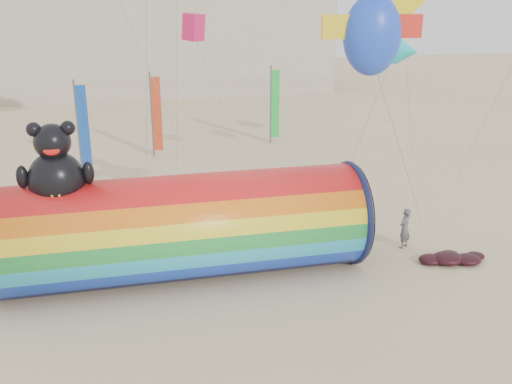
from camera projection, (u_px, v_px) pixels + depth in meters
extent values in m
plane|color=#CCB58C|center=(252.00, 269.00, 20.41)|extent=(160.00, 160.00, 0.00)
cylinder|color=red|center=(184.00, 227.00, 19.42)|extent=(12.39, 3.61, 3.61)
torus|color=#0F1438|center=(350.00, 212.00, 20.80)|extent=(0.25, 3.79, 3.79)
cylinder|color=black|center=(353.00, 212.00, 20.83)|extent=(0.06, 3.58, 3.58)
ellipsoid|color=black|center=(57.00, 180.00, 17.92)|extent=(1.77, 1.58, 1.86)
ellipsoid|color=yellow|center=(56.00, 189.00, 17.43)|extent=(0.91, 0.40, 0.79)
sphere|color=black|center=(52.00, 142.00, 17.53)|extent=(1.14, 1.14, 1.14)
sphere|color=black|center=(34.00, 130.00, 17.29)|extent=(0.45, 0.45, 0.45)
sphere|color=black|center=(68.00, 128.00, 17.51)|extent=(0.45, 0.45, 0.45)
ellipsoid|color=red|center=(51.00, 150.00, 17.15)|extent=(0.50, 0.18, 0.32)
ellipsoid|color=black|center=(22.00, 177.00, 17.54)|extent=(0.37, 0.37, 0.74)
ellipsoid|color=black|center=(88.00, 173.00, 17.98)|extent=(0.37, 0.37, 0.74)
imported|color=#525459|center=(405.00, 228.00, 22.00)|extent=(0.70, 0.65, 1.61)
ellipsoid|color=#390A15|center=(448.00, 258.00, 20.82)|extent=(1.17, 0.99, 0.41)
ellipsoid|color=#390A15|center=(468.00, 259.00, 20.80)|extent=(0.99, 0.84, 0.34)
ellipsoid|color=#390A15|center=(431.00, 259.00, 20.83)|extent=(0.91, 0.77, 0.32)
ellipsoid|color=#390A15|center=(449.00, 255.00, 21.27)|extent=(0.78, 0.66, 0.27)
ellipsoid|color=#390A15|center=(475.00, 256.00, 21.20)|extent=(0.73, 0.62, 0.25)
cylinder|color=#59595E|center=(78.00, 127.00, 31.22)|extent=(0.10, 0.10, 5.20)
cube|color=#1646A5|center=(84.00, 126.00, 31.28)|extent=(0.56, 0.06, 4.50)
cylinder|color=#59595E|center=(152.00, 115.00, 34.62)|extent=(0.10, 0.10, 5.20)
cube|color=red|center=(157.00, 114.00, 34.68)|extent=(0.56, 0.06, 4.50)
cylinder|color=#59595E|center=(271.00, 105.00, 38.12)|extent=(0.10, 0.10, 5.20)
cube|color=green|center=(275.00, 104.00, 38.17)|extent=(0.56, 0.06, 4.50)
ellipsoid|color=blue|center=(372.00, 35.00, 16.05)|extent=(1.70, 1.32, 2.26)
cube|color=#DF185D|center=(194.00, 27.00, 27.81)|extent=(0.79, 0.79, 1.27)
cube|color=yellow|center=(411.00, 0.00, 22.72)|extent=(0.92, 0.06, 1.29)
cone|color=#1AC5D5|center=(407.00, 51.00, 32.04)|extent=(1.55, 1.55, 1.40)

